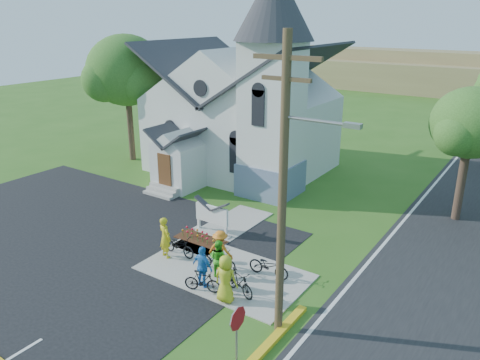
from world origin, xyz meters
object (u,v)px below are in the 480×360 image
Objects in this scene: bike_2 at (217,260)px; cyclist_4 at (226,279)px; utility_pole at (285,184)px; bike_1 at (202,281)px; church_sign at (212,215)px; cyclist_3 at (220,250)px; bike_3 at (239,282)px; cyclist_1 at (218,258)px; cyclist_2 at (203,267)px; cyclist_0 at (165,237)px; stop_sign at (237,328)px; bike_4 at (269,266)px; bike_0 at (179,245)px.

cyclist_4 is at bearing -147.33° from bike_2.
utility_pole is 6.76m from bike_2.
utility_pole reaches higher than bike_1.
church_sign is 0.22× the size of utility_pole.
cyclist_3 is (-4.12, 2.11, -4.47)m from utility_pole.
cyclist_3 reaches higher than church_sign.
cyclist_4 is (1.60, -1.81, 0.07)m from cyclist_3.
cyclist_3 reaches higher than bike_3.
bike_3 is (1.28, 0.68, 0.06)m from bike_1.
cyclist_2 is at bearing 83.94° from cyclist_1.
cyclist_0 is at bearing -12.38° from cyclist_2.
church_sign is 9.97m from stop_sign.
cyclist_0 is 3.08m from cyclist_2.
utility_pole is at bearing 145.63° from cyclist_3.
cyclist_0 reaches higher than bike_2.
cyclist_0 reaches higher than cyclist_2.
cyclist_4 is (1.33, -1.30, 0.14)m from cyclist_1.
cyclist_3 is at bearing -46.71° from church_sign.
cyclist_0 reaches higher than bike_3.
stop_sign is 4.59m from bike_3.
utility_pole is 5.91× the size of bike_2.
bike_4 is (4.45, -1.95, -0.50)m from church_sign.
utility_pole is 5.95m from cyclist_2.
bike_1 is 0.88× the size of bike_3.
cyclist_4 is at bearing 178.22° from cyclist_0.
stop_sign is 5.89m from cyclist_1.
bike_0 is 0.95× the size of cyclist_4.
bike_2 is (-0.32, 1.40, -0.43)m from cyclist_2.
bike_3 is at bearing -131.06° from bike_2.
cyclist_3 is (0.07, 0.12, 0.44)m from bike_2.
bike_0 is at bearing -14.85° from cyclist_1.
stop_sign is at bearing 127.31° from cyclist_1.
bike_4 is (4.31, 0.71, -0.00)m from bike_0.
utility_pole reaches higher than stop_sign.
bike_1 is 1.25m from cyclist_4.
church_sign is at bearing -54.25° from cyclist_4.
bike_1 is 0.84× the size of cyclist_3.
stop_sign reaches higher than bike_2.
cyclist_0 is 4.47m from bike_3.
utility_pole reaches higher than bike_2.
bike_4 is at bearing -51.36° from bike_1.
bike_3 reaches higher than bike_0.
stop_sign is 1.47× the size of bike_3.
bike_0 is at bearing 162.37° from utility_pole.
stop_sign reaches higher than cyclist_1.
stop_sign is at bearing -149.62° from bike_2.
cyclist_2 reaches higher than cyclist_1.
church_sign is 4.89m from bike_4.
church_sign is at bearing -53.96° from cyclist_1.
cyclist_4 is at bearing 173.23° from utility_pole.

